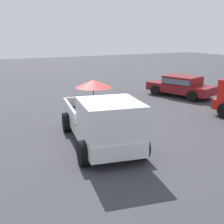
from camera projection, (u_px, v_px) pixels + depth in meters
The scene contains 3 objects.
ground_plane at pixel (100, 143), 11.33m from camera, with size 80.00×80.00×0.00m, color #38383D.
pickup_truck_main at pixel (103, 121), 10.67m from camera, with size 5.31×3.02×2.25m.
parked_sedan_near at pixel (181, 85), 19.41m from camera, with size 4.63×2.97×1.33m.
Camera 1 is at (9.65, -4.55, 4.01)m, focal length 48.56 mm.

